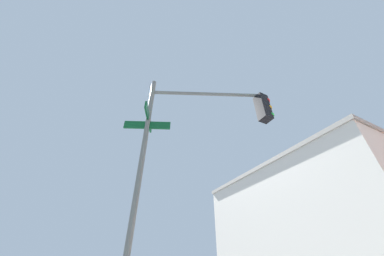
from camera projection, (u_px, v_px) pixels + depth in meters
traffic_signal_near at (203, 135)px, 4.78m from camera, size 1.84×3.42×6.01m
building_stucco at (355, 231)px, 23.45m from camera, size 19.50×26.02×11.06m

